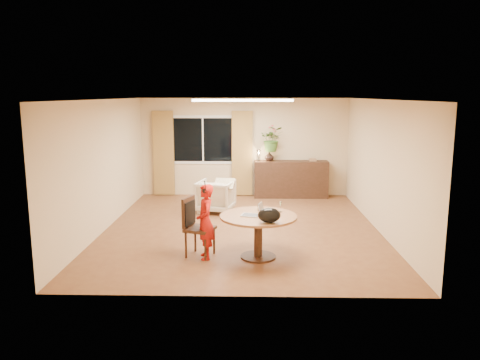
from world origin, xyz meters
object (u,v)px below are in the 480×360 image
Objects in this scene: dining_table at (258,224)px; dining_chair at (200,227)px; child at (205,222)px; sideboard at (291,179)px; armchair at (216,196)px.

dining_chair reaches higher than dining_table.
dining_table is 1.02× the size of child.
dining_chair is 0.19m from child.
sideboard reaches higher than dining_table.
dining_chair is at bearing -112.31° from sideboard.
armchair is at bearing -139.25° from sideboard.
child reaches higher than armchair.
sideboard is (0.93, 4.71, -0.09)m from dining_table.
sideboard is at bearing 78.83° from dining_table.
sideboard is (1.88, 1.62, 0.11)m from armchair.
dining_chair is at bearing 102.04° from armchair.
dining_table is 3.24m from armchair.
child reaches higher than dining_chair.
dining_table is 4.80m from sideboard.
sideboard reaches higher than armchair.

